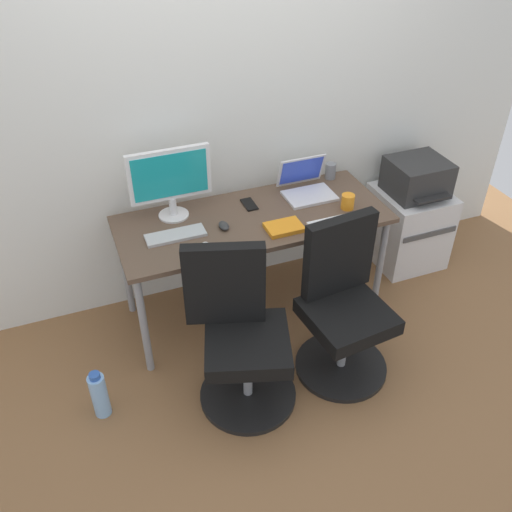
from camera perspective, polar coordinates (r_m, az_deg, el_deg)
name	(u,v)px	position (r m, az deg, el deg)	size (l,w,h in m)	color
ground_plane	(253,308)	(3.74, -0.28, -5.36)	(5.28, 5.28, 0.00)	brown
back_wall	(228,100)	(3.39, -2.92, 15.78)	(4.40, 0.04, 2.60)	silver
desk	(253,227)	(3.34, -0.31, 3.04)	(1.62, 0.66, 0.72)	brown
office_chair_left	(240,336)	(2.95, -1.67, -8.26)	(0.55, 0.55, 0.94)	black
office_chair_right	(343,307)	(3.15, 8.94, -5.26)	(0.54, 0.54, 0.94)	black
side_cabinet	(407,226)	(4.17, 15.33, 2.99)	(0.47, 0.50, 0.57)	silver
printer	(417,177)	(3.97, 16.27, 7.82)	(0.38, 0.40, 0.24)	#2D2D2D
water_bottle_on_floor	(99,395)	(3.16, -15.84, -13.59)	(0.09, 0.09, 0.31)	#8CBFF2
desktop_monitor	(170,179)	(3.23, -8.85, 7.86)	(0.48, 0.18, 0.43)	silver
open_laptop	(306,185)	(3.54, 5.18, 7.26)	(0.31, 0.29, 0.22)	silver
keyboard_by_monitor	(176,235)	(3.16, -8.29, 2.13)	(0.34, 0.12, 0.02)	#B7B7B7
keyboard_by_laptop	(337,223)	(3.27, 8.34, 3.39)	(0.34, 0.12, 0.02)	silver
mouse_by_monitor	(207,247)	(3.03, -5.12, 0.93)	(0.06, 0.10, 0.03)	silver
mouse_by_laptop	(224,226)	(3.20, -3.34, 3.14)	(0.06, 0.10, 0.03)	#2D2D2D
coffee_mug	(348,202)	(3.41, 9.43, 5.55)	(0.08, 0.08, 0.09)	orange
pen_cup	(330,171)	(3.73, 7.68, 8.69)	(0.07, 0.07, 0.10)	slate
phone_near_monitor	(249,204)	(3.42, -0.70, 5.35)	(0.07, 0.14, 0.01)	black
notebook	(284,227)	(3.19, 2.91, 2.97)	(0.21, 0.15, 0.03)	orange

